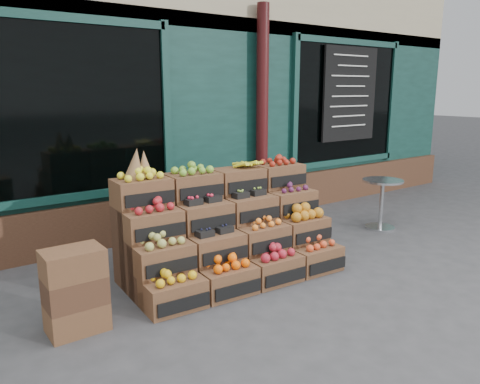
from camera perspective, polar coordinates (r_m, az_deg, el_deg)
ground at (r=5.18m, az=6.48°, el=-10.31°), size 60.00×60.00×0.00m
shop_facade at (r=9.20m, az=-15.89°, el=14.53°), size 12.00×6.24×4.80m
crate_display at (r=5.13m, az=-1.62°, el=-5.20°), size 2.35×1.25×1.43m
spare_crates at (r=4.20m, az=-19.46°, el=-11.27°), size 0.48×0.33×0.72m
bistro_table at (r=7.04m, az=16.89°, el=-0.73°), size 0.58×0.58×0.72m
shopkeeper at (r=6.42m, az=-24.10°, el=1.84°), size 0.79×0.66×1.87m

